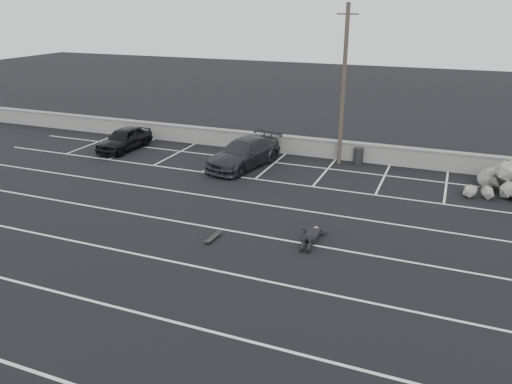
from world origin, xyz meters
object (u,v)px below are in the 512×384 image
at_px(car_left, 124,139).
at_px(person, 313,232).
at_px(utility_pole, 343,86).
at_px(car_right, 244,153).
at_px(skateboard, 213,237).
at_px(trash_bin, 358,155).

xyz_separation_m(car_left, person, (13.82, -7.49, -0.43)).
bearing_deg(utility_pole, person, -82.76).
relative_size(car_left, person, 1.59).
bearing_deg(person, car_right, 127.28).
bearing_deg(car_right, skateboard, -61.63).
xyz_separation_m(person, skateboard, (-3.45, -1.50, -0.17)).
relative_size(car_right, trash_bin, 5.87).
height_order(utility_pole, skateboard, utility_pole).
relative_size(car_right, utility_pole, 0.61).
bearing_deg(person, utility_pole, 95.15).
height_order(car_left, person, car_left).
xyz_separation_m(utility_pole, skateboard, (-2.22, -11.13, -4.15)).
bearing_deg(skateboard, car_left, 142.27).
xyz_separation_m(trash_bin, person, (0.23, -10.03, -0.19)).
bearing_deg(car_left, utility_pole, 11.67).
bearing_deg(skateboard, person, 26.75).
bearing_deg(trash_bin, utility_pole, -158.05).
bearing_deg(person, car_left, 149.46).
xyz_separation_m(car_left, car_right, (7.95, -0.33, 0.06)).
distance_m(utility_pole, person, 10.49).
distance_m(trash_bin, skateboard, 11.98).
relative_size(car_right, person, 2.03).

